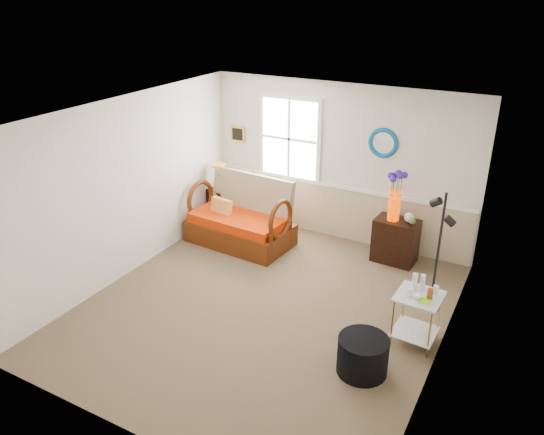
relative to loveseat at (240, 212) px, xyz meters
The scene contains 19 objects.
floor 2.06m from the loveseat, 48.93° to the right, with size 4.50×5.00×0.01m, color brown.
ceiling 2.86m from the loveseat, 48.93° to the right, with size 4.50×5.00×0.01m, color white.
walls 2.13m from the loveseat, 48.93° to the right, with size 4.51×5.01×2.60m.
wainscot 1.64m from the loveseat, 36.91° to the left, with size 4.46×0.02×0.90m, color tan.
chair_rail 1.67m from the loveseat, 36.63° to the left, with size 4.46×0.04×0.06m, color white.
window 1.49m from the loveseat, 67.30° to the left, with size 1.14×0.06×1.44m, color white, non-canonical shape.
picture 1.53m from the loveseat, 122.02° to the left, with size 0.28×0.03×0.28m, color #BA8B2A.
mirror 2.54m from the loveseat, 26.06° to the left, with size 0.47×0.47×0.07m, color #0782BD.
loveseat is the anchor object (origin of this frame).
throw_pillow 0.32m from the loveseat, 168.32° to the right, with size 0.39×0.10×0.39m, color orange, non-canonical shape.
lamp_stand 0.92m from the loveseat, 143.60° to the left, with size 0.37×0.37×0.65m, color black, non-canonical shape.
table_lamp 0.93m from the loveseat, 145.67° to the left, with size 0.26×0.26×0.47m, color orange, non-canonical shape.
potted_plant 0.78m from the loveseat, 140.33° to the left, with size 0.29×0.32×0.25m, color #477333.
cabinet 2.52m from the loveseat, 13.95° to the left, with size 0.65×0.42×0.69m, color black, non-canonical shape.
flower_vase 2.50m from the loveseat, 13.87° to the left, with size 0.23×0.23×0.78m, color #DB3900, non-canonical shape.
side_table 3.50m from the loveseat, 21.42° to the right, with size 0.52×0.52×0.66m, color #A67E37, non-canonical shape.
tabletop_items 3.52m from the loveseat, 20.88° to the right, with size 0.35×0.35×0.21m, color silver, non-canonical shape.
floor_lamp 3.30m from the loveseat, ahead, with size 0.24×0.24×1.65m, color black, non-canonical shape.
ottoman 3.58m from the loveseat, 35.92° to the right, with size 0.57×0.57×0.44m, color black.
Camera 1 is at (2.96, -5.22, 4.00)m, focal length 35.00 mm.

